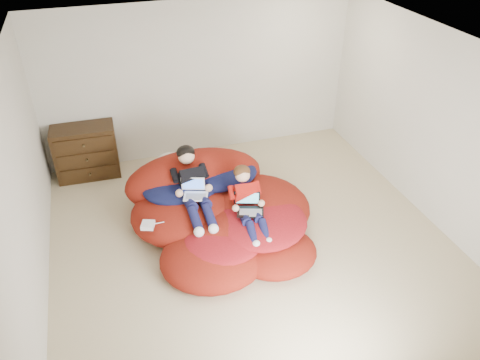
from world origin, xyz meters
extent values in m
cube|color=tan|center=(0.00, 0.00, -0.12)|extent=(5.10, 5.10, 0.25)
cube|color=beige|center=(0.00, 2.51, 1.25)|extent=(5.10, 0.02, 2.50)
cube|color=beige|center=(0.00, -2.51, 1.25)|extent=(5.10, 0.02, 2.50)
cube|color=beige|center=(-2.51, 0.00, 1.25)|extent=(0.02, 5.10, 2.50)
cube|color=beige|center=(2.51, 0.00, 1.25)|extent=(0.02, 5.10, 2.50)
cube|color=white|center=(0.00, 0.00, 2.51)|extent=(5.10, 5.10, 0.02)
cube|color=#32200E|center=(-1.90, 2.26, 0.42)|extent=(0.95, 0.50, 0.84)
cube|color=#32200E|center=(-1.90, 2.02, 0.17)|extent=(0.84, 0.06, 0.20)
cylinder|color=#4C3F26|center=(-1.90, 2.00, 0.17)|extent=(0.03, 0.06, 0.03)
cube|color=#32200E|center=(-1.90, 2.02, 0.42)|extent=(0.84, 0.06, 0.20)
cylinder|color=#4C3F26|center=(-1.90, 2.00, 0.42)|extent=(0.03, 0.06, 0.03)
cube|color=#32200E|center=(-1.90, 2.02, 0.67)|extent=(0.84, 0.06, 0.20)
cylinder|color=#4C3F26|center=(-1.90, 2.00, 0.67)|extent=(0.03, 0.06, 0.03)
ellipsoid|color=maroon|center=(-0.69, 0.54, 0.22)|extent=(1.54, 1.38, 0.55)
ellipsoid|color=maroon|center=(0.19, 0.37, 0.20)|extent=(1.53, 1.48, 0.55)
ellipsoid|color=maroon|center=(-0.26, -0.01, 0.18)|extent=(1.50, 1.20, 0.48)
ellipsoid|color=maroon|center=(-0.58, -0.33, 0.14)|extent=(1.30, 1.20, 0.43)
ellipsoid|color=maroon|center=(0.17, -0.46, 0.13)|extent=(1.04, 0.94, 0.34)
ellipsoid|color=maroon|center=(-0.48, 1.01, 0.40)|extent=(1.95, 0.86, 0.86)
ellipsoid|color=#121743|center=(-0.72, 0.80, 0.48)|extent=(1.06, 0.87, 0.27)
ellipsoid|color=#121743|center=(-0.18, 0.85, 0.52)|extent=(1.10, 0.77, 0.26)
ellipsoid|color=maroon|center=(0.10, -0.07, 0.34)|extent=(1.20, 1.20, 0.22)
ellipsoid|color=maroon|center=(-0.43, -0.26, 0.30)|extent=(0.98, 0.88, 0.18)
ellipsoid|color=beige|center=(-0.77, 1.24, 0.62)|extent=(0.41, 0.26, 0.26)
cube|color=black|center=(-0.61, 0.67, 0.65)|extent=(0.33, 0.44, 0.45)
sphere|color=#D8A784|center=(-0.61, 0.83, 0.91)|extent=(0.22, 0.22, 0.22)
ellipsoid|color=black|center=(-0.61, 0.85, 0.95)|extent=(0.25, 0.23, 0.19)
cylinder|color=#13143B|center=(-0.70, 0.35, 0.51)|extent=(0.16, 0.36, 0.20)
cylinder|color=#13143B|center=(-0.70, 0.04, 0.48)|extent=(0.14, 0.35, 0.23)
sphere|color=white|center=(-0.70, -0.14, 0.42)|extent=(0.13, 0.13, 0.13)
cylinder|color=#13143B|center=(-0.52, 0.35, 0.51)|extent=(0.16, 0.36, 0.20)
cylinder|color=#13143B|center=(-0.52, 0.04, 0.48)|extent=(0.14, 0.35, 0.23)
sphere|color=white|center=(-0.52, -0.14, 0.42)|extent=(0.13, 0.13, 0.13)
cube|color=red|center=(-0.02, 0.16, 0.60)|extent=(0.30, 0.33, 0.42)
sphere|color=#D8A784|center=(-0.02, 0.25, 0.85)|extent=(0.19, 0.19, 0.19)
ellipsoid|color=#462912|center=(-0.02, 0.28, 0.89)|extent=(0.21, 0.20, 0.16)
cylinder|color=#13143B|center=(-0.10, -0.08, 0.45)|extent=(0.15, 0.32, 0.17)
cylinder|color=#13143B|center=(-0.10, -0.35, 0.42)|extent=(0.13, 0.31, 0.20)
sphere|color=white|center=(-0.10, -0.52, 0.37)|extent=(0.11, 0.11, 0.11)
cylinder|color=#13143B|center=(0.06, -0.08, 0.45)|extent=(0.15, 0.32, 0.17)
cylinder|color=#13143B|center=(0.06, -0.35, 0.42)|extent=(0.13, 0.31, 0.20)
sphere|color=white|center=(0.06, -0.52, 0.37)|extent=(0.11, 0.11, 0.11)
cube|color=white|center=(-0.61, 0.37, 0.58)|extent=(0.35, 0.30, 0.01)
cube|color=gray|center=(-0.61, 0.36, 0.59)|extent=(0.28, 0.19, 0.00)
cube|color=white|center=(-0.61, 0.49, 0.69)|extent=(0.30, 0.14, 0.21)
cube|color=blue|center=(-0.61, 0.48, 0.69)|extent=(0.26, 0.12, 0.17)
cube|color=black|center=(-0.02, -0.07, 0.50)|extent=(0.38, 0.32, 0.01)
cube|color=gray|center=(-0.02, -0.08, 0.51)|extent=(0.30, 0.21, 0.00)
cube|color=black|center=(-0.02, 0.07, 0.62)|extent=(0.33, 0.16, 0.23)
cube|color=teal|center=(-0.02, 0.06, 0.63)|extent=(0.29, 0.13, 0.18)
cube|color=white|center=(-1.26, 0.17, 0.42)|extent=(0.20, 0.20, 0.06)
camera|label=1|loc=(-1.56, -4.40, 4.04)|focal=35.00mm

